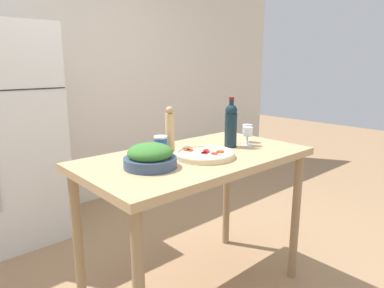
{
  "coord_description": "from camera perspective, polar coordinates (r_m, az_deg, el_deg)",
  "views": [
    {
      "loc": [
        -1.34,
        -1.46,
        1.48
      ],
      "look_at": [
        0.0,
        0.04,
        1.01
      ],
      "focal_mm": 32.0,
      "sensor_mm": 36.0,
      "label": 1
    }
  ],
  "objects": [
    {
      "name": "wall_back",
      "position": [
        3.69,
        -20.81,
        9.58
      ],
      "size": [
        6.4,
        0.06,
        2.6
      ],
      "color": "silver",
      "rests_on": "ground_plane"
    },
    {
      "name": "wine_glass_far",
      "position": [
        2.4,
        9.2,
        2.35
      ],
      "size": [
        0.07,
        0.07,
        0.12
      ],
      "color": "silver",
      "rests_on": "prep_counter"
    },
    {
      "name": "refrigerator",
      "position": [
        3.19,
        -27.51,
        1.25
      ],
      "size": [
        0.67,
        0.68,
        1.8
      ],
      "color": "silver",
      "rests_on": "ground_plane"
    },
    {
      "name": "wine_glass_near",
      "position": [
        2.3,
        9.27,
        1.83
      ],
      "size": [
        0.07,
        0.07,
        0.12
      ],
      "color": "silver",
      "rests_on": "prep_counter"
    },
    {
      "name": "prep_counter",
      "position": [
        2.08,
        0.7,
        -4.83
      ],
      "size": [
        1.39,
        0.76,
        0.95
      ],
      "color": "tan",
      "rests_on": "ground_plane"
    },
    {
      "name": "homemade_pizza",
      "position": [
        2.0,
        2.09,
        -1.69
      ],
      "size": [
        0.36,
        0.36,
        0.04
      ],
      "color": "beige",
      "rests_on": "prep_counter"
    },
    {
      "name": "salt_canister",
      "position": [
        2.05,
        -5.24,
        -0.22
      ],
      "size": [
        0.08,
        0.08,
        0.11
      ],
      "color": "#284CA3",
      "rests_on": "prep_counter"
    },
    {
      "name": "salad_bowl",
      "position": [
        1.8,
        -6.98,
        -2.13
      ],
      "size": [
        0.28,
        0.28,
        0.13
      ],
      "color": "#384C6B",
      "rests_on": "prep_counter"
    },
    {
      "name": "wine_bottle",
      "position": [
        2.23,
        6.56,
        3.25
      ],
      "size": [
        0.08,
        0.08,
        0.33
      ],
      "color": "#142833",
      "rests_on": "prep_counter"
    },
    {
      "name": "pepper_mill",
      "position": [
        2.12,
        -3.71,
        2.39
      ],
      "size": [
        0.06,
        0.06,
        0.28
      ],
      "color": "tan",
      "rests_on": "prep_counter"
    }
  ]
}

